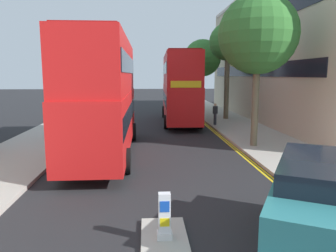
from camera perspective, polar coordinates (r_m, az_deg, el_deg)
The scene contains 14 objects.
sidewalk_right at distance 19.86m, azimuth 16.54°, elevation -2.50°, with size 4.00×80.00×0.14m, color #ADA89E.
sidewalk_left at distance 19.59m, azimuth -21.98°, elevation -2.94°, with size 4.00×80.00×0.14m, color #ADA89E.
kerb_line_outer at distance 17.36m, azimuth 12.30°, elevation -4.18°, with size 0.10×56.00×0.01m, color yellow.
kerb_line_inner at distance 17.31m, azimuth 11.79°, elevation -4.20°, with size 0.10×56.00×0.01m, color yellow.
traffic_island at distance 8.07m, azimuth -0.62°, elevation -19.47°, with size 1.10×2.20×0.10m, color #ADA89E.
keep_left_bollard at distance 7.82m, azimuth -0.63°, elevation -15.88°, with size 0.36×0.28×1.11m.
double_decker_bus_away at distance 16.03m, azimuth -11.24°, elevation 5.72°, with size 2.81×10.81×5.64m.
double_decker_bus_oncoming at distance 26.60m, azimuth 2.13°, elevation 7.11°, with size 3.05×10.88×5.64m.
taxi_minivan at distance 7.75m, azimuth 25.32°, elevation -13.31°, with size 3.91×5.12×2.12m.
pedestrian_far at distance 24.86m, azimuth 8.30°, elevation 2.17°, with size 0.34×0.22×1.62m.
street_tree_near at distance 35.21m, azimuth 6.08°, elevation 11.77°, with size 3.91×3.91×7.48m.
street_tree_mid at distance 17.78m, azimuth 15.59°, elevation 15.24°, with size 4.09×4.09×7.87m.
street_tree_far at distance 28.54m, azimuth 10.50°, elevation 14.16°, with size 3.15×3.15×8.09m.
townhouse_terrace_right at distance 31.16m, azimuth 23.08°, elevation 11.44°, with size 10.08×28.00×11.23m.
Camera 1 is at (-0.40, -2.22, 3.89)m, focal length 34.60 mm.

